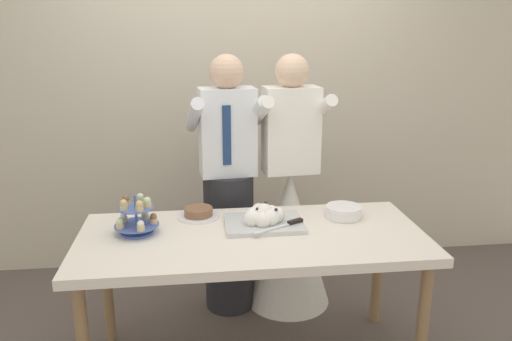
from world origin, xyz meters
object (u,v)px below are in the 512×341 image
at_px(person_groom, 228,200).
at_px(person_bride, 289,221).
at_px(cupcake_stand, 136,217).
at_px(plate_stack, 344,212).
at_px(dessert_table, 252,247).
at_px(main_cake_tray, 264,218).
at_px(round_cake, 198,213).

distance_m(person_groom, person_bride, 0.43).
xyz_separation_m(cupcake_stand, plate_stack, (1.13, 0.09, -0.05)).
distance_m(dessert_table, person_groom, 0.64).
xyz_separation_m(person_groom, person_bride, (0.40, 0.01, -0.16)).
xyz_separation_m(dessert_table, main_cake_tray, (0.08, 0.11, 0.12)).
height_order(person_groom, person_bride, same).
bearing_deg(dessert_table, plate_stack, 18.12).
height_order(cupcake_stand, main_cake_tray, cupcake_stand).
bearing_deg(plate_stack, dessert_table, -161.88).
xyz_separation_m(main_cake_tray, plate_stack, (0.46, 0.07, -0.01)).
distance_m(dessert_table, person_bride, 0.72).
bearing_deg(dessert_table, cupcake_stand, 171.85).
distance_m(main_cake_tray, person_bride, 0.63).
relative_size(dessert_table, person_bride, 1.08).
bearing_deg(main_cake_tray, plate_stack, 8.21).
distance_m(cupcake_stand, round_cake, 0.38).
xyz_separation_m(plate_stack, person_bride, (-0.22, 0.46, -0.23)).
bearing_deg(person_bride, person_groom, -178.37).
xyz_separation_m(dessert_table, round_cake, (-0.27, 0.28, 0.10)).
bearing_deg(cupcake_stand, person_groom, 46.72).
bearing_deg(plate_stack, round_cake, 172.76).
xyz_separation_m(round_cake, person_bride, (0.59, 0.36, -0.22)).
height_order(plate_stack, round_cake, plate_stack).
bearing_deg(round_cake, person_groom, 61.12).
relative_size(dessert_table, round_cake, 7.50).
bearing_deg(main_cake_tray, dessert_table, -124.85).
relative_size(cupcake_stand, person_bride, 0.14).
height_order(plate_stack, person_groom, person_groom).
distance_m(round_cake, person_bride, 0.73).
bearing_deg(round_cake, cupcake_stand, -148.65).
distance_m(main_cake_tray, plate_stack, 0.47).
distance_m(dessert_table, round_cake, 0.40).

